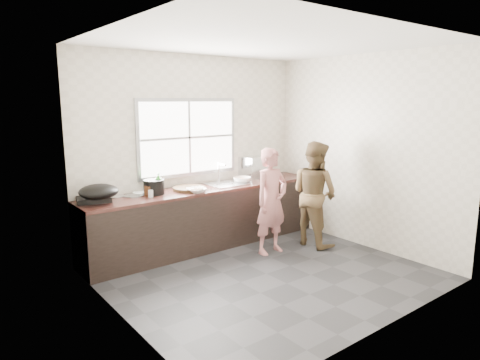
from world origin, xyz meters
TOP-DOWN VIEW (x-y plane):
  - floor at (0.00, 0.00)m, footprint 3.60×3.20m
  - ceiling at (0.00, 0.00)m, footprint 3.60×3.20m
  - wall_back at (0.00, 1.60)m, footprint 3.60×0.01m
  - wall_left at (-1.80, 0.00)m, footprint 0.01×3.20m
  - wall_right at (1.80, 0.00)m, footprint 0.01×3.20m
  - wall_front at (0.00, -1.60)m, footprint 3.60×0.01m
  - cabinet at (0.00, 1.29)m, footprint 3.60×0.62m
  - countertop at (0.00, 1.29)m, footprint 3.60×0.64m
  - sink at (0.35, 1.29)m, footprint 0.55×0.45m
  - faucet at (0.35, 1.49)m, footprint 0.02×0.02m
  - window_frame at (-0.10, 1.59)m, footprint 1.60×0.05m
  - window_glazing at (-0.10, 1.57)m, footprint 1.50×0.01m
  - woman at (0.55, 0.53)m, footprint 0.50×0.34m
  - person_side at (1.27, 0.41)m, footprint 0.58×0.74m
  - cutting_board at (-0.29, 1.27)m, footprint 0.59×0.59m
  - cleaver at (-0.26, 1.19)m, footprint 0.22×0.11m
  - bowl_mince at (-0.29, 1.08)m, footprint 0.28×0.28m
  - bowl_crabs at (0.62, 1.26)m, footprint 0.25×0.25m
  - bowl_held at (0.69, 1.31)m, footprint 0.23×0.23m
  - black_pot at (-0.79, 1.34)m, footprint 0.29×0.29m
  - plate_food at (-0.90, 1.51)m, footprint 0.24×0.24m
  - bottle_green at (-0.72, 1.33)m, footprint 0.14×0.14m
  - bottle_brown_tall at (-0.88, 1.29)m, footprint 0.09×0.10m
  - bottle_brown_short at (-0.73, 1.52)m, footprint 0.15×0.15m
  - glass_jar at (-0.89, 1.22)m, footprint 0.08×0.08m
  - burner at (-1.54, 1.45)m, footprint 0.47×0.47m
  - wok at (-1.54, 1.27)m, footprint 0.58×0.58m
  - dish_rack at (1.05, 1.52)m, footprint 0.50×0.39m
  - pot_lid_left at (-1.05, 1.40)m, footprint 0.34×0.34m
  - pot_lid_right at (-1.23, 1.52)m, footprint 0.24×0.24m

SIDE VIEW (x-z plane):
  - floor at x=0.00m, z-range -0.01..0.00m
  - cabinet at x=0.00m, z-range 0.00..0.82m
  - woman at x=0.55m, z-range 0.00..1.35m
  - person_side at x=1.27m, z-range 0.00..1.51m
  - countertop at x=0.00m, z-range 0.82..0.86m
  - sink at x=0.35m, z-range 0.85..0.88m
  - pot_lid_right at x=-1.23m, z-range 0.86..0.87m
  - pot_lid_left at x=-1.05m, z-range 0.86..0.87m
  - plate_food at x=-0.90m, z-range 0.86..0.88m
  - cutting_board at x=-0.29m, z-range 0.86..0.90m
  - bowl_mince at x=-0.29m, z-range 0.86..0.92m
  - bowl_held at x=0.69m, z-range 0.86..0.92m
  - burner at x=-1.54m, z-range 0.86..0.92m
  - bowl_crabs at x=0.62m, z-range 0.86..0.93m
  - cleaver at x=-0.26m, z-range 0.90..0.91m
  - glass_jar at x=-0.89m, z-range 0.86..0.95m
  - bottle_brown_short at x=-0.73m, z-range 0.86..1.02m
  - bottle_brown_tall at x=-0.88m, z-range 0.86..1.04m
  - black_pot at x=-0.79m, z-range 0.86..1.05m
  - bottle_green at x=-0.72m, z-range 0.86..1.15m
  - wok at x=-1.54m, z-range 0.92..1.09m
  - faucet at x=0.35m, z-range 0.86..1.16m
  - dish_rack at x=1.05m, z-range 0.86..1.20m
  - wall_back at x=0.00m, z-range 0.00..2.70m
  - wall_left at x=-1.80m, z-range 0.00..2.70m
  - wall_right at x=1.80m, z-range 0.00..2.70m
  - wall_front at x=0.00m, z-range 0.00..2.70m
  - window_glazing at x=-0.10m, z-range 1.05..2.05m
  - window_frame at x=-0.10m, z-range 1.00..2.10m
  - ceiling at x=0.00m, z-range 2.70..2.71m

